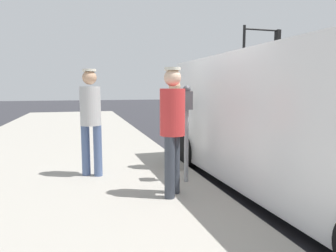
{
  "coord_description": "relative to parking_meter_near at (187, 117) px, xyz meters",
  "views": [
    {
      "loc": [
        2.92,
        4.32,
        1.62
      ],
      "look_at": [
        1.65,
        -0.13,
        1.05
      ],
      "focal_mm": 32.48,
      "sensor_mm": 36.0,
      "label": 1
    }
  ],
  "objects": [
    {
      "name": "pedestrian_in_red",
      "position": [
        0.4,
        0.55,
        -0.02
      ],
      "size": [
        0.34,
        0.34,
        1.75
      ],
      "color": "#383D47",
      "rests_on": "sidewalk_slab"
    },
    {
      "name": "ground_plane",
      "position": [
        -1.35,
        0.13,
        -1.18
      ],
      "size": [
        80.0,
        80.0,
        0.0
      ],
      "primitive_type": "plane",
      "color": "#2D2D33"
    },
    {
      "name": "pedestrian_in_gray",
      "position": [
        1.43,
        -0.76,
        0.0
      ],
      "size": [
        0.34,
        0.34,
        1.79
      ],
      "color": "#4C608C",
      "rests_on": "sidewalk_slab"
    },
    {
      "name": "parked_van",
      "position": [
        -1.5,
        0.69,
        -0.03
      ],
      "size": [
        2.24,
        5.25,
        2.15
      ],
      "color": "white",
      "rests_on": "ground"
    },
    {
      "name": "sidewalk_slab",
      "position": [
        2.15,
        0.13,
        -1.11
      ],
      "size": [
        5.0,
        32.0,
        0.15
      ],
      "primitive_type": "cube",
      "color": "#9E998E",
      "rests_on": "ground"
    },
    {
      "name": "parking_meter_near",
      "position": [
        0.0,
        0.0,
        0.0
      ],
      "size": [
        0.14,
        0.18,
        1.52
      ],
      "color": "gray",
      "rests_on": "sidewalk_slab"
    },
    {
      "name": "traffic_light_corner",
      "position": [
        -8.32,
        -11.47,
        2.34
      ],
      "size": [
        2.48,
        0.42,
        5.2
      ],
      "color": "black",
      "rests_on": "ground"
    },
    {
      "name": "pedestrian_in_white",
      "position": [
        -0.06,
        -0.82,
        -0.09
      ],
      "size": [
        0.34,
        0.36,
        1.65
      ],
      "color": "#726656",
      "rests_on": "sidewalk_slab"
    }
  ]
}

